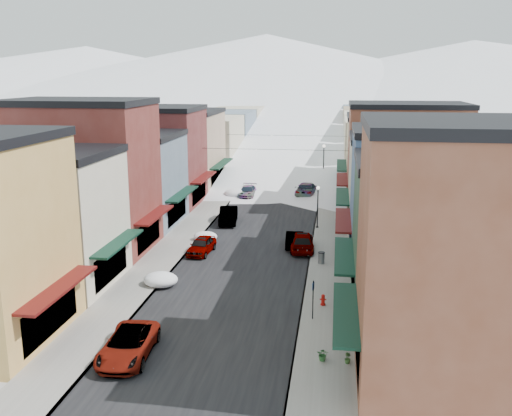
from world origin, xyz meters
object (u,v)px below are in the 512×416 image
(trash_can, at_px, (321,258))
(car_dark_hatch, at_px, (228,215))
(fire_hydrant, at_px, (323,300))
(car_white_suv, at_px, (128,345))
(car_green_sedan, at_px, (295,239))
(streetlamp_near, at_px, (318,201))
(car_silver_sedan, at_px, (202,245))

(trash_can, bearing_deg, car_dark_hatch, 129.49)
(trash_can, bearing_deg, fire_hydrant, -87.48)
(car_white_suv, distance_m, fire_hydrant, 12.72)
(fire_hydrant, height_order, trash_can, trash_can)
(car_dark_hatch, distance_m, fire_hydrant, 22.04)
(car_green_sedan, bearing_deg, streetlamp_near, -108.49)
(car_silver_sedan, xyz_separation_m, car_dark_hatch, (0.34, 9.93, 0.10))
(car_green_sedan, bearing_deg, fire_hydrant, 99.84)
(car_green_sedan, xyz_separation_m, fire_hydrant, (2.78, -12.84, -0.20))
(fire_hydrant, height_order, streetlamp_near, streetlamp_near)
(car_silver_sedan, height_order, car_dark_hatch, car_dark_hatch)
(car_white_suv, distance_m, car_dark_hatch, 27.73)
(car_white_suv, relative_size, trash_can, 5.68)
(car_silver_sedan, relative_size, car_green_sedan, 0.98)
(trash_can, xyz_separation_m, streetlamp_near, (-0.70, 10.61, 2.07))
(car_silver_sedan, bearing_deg, fire_hydrant, -38.71)
(trash_can, bearing_deg, car_silver_sedan, 170.74)
(car_white_suv, height_order, trash_can, car_white_suv)
(car_silver_sedan, distance_m, car_green_sedan, 8.04)
(car_dark_hatch, xyz_separation_m, trash_can, (9.50, -11.53, -0.17))
(car_silver_sedan, xyz_separation_m, car_green_sedan, (7.43, 3.07, -0.01))
(car_dark_hatch, height_order, car_green_sedan, car_dark_hatch)
(car_dark_hatch, height_order, streetlamp_near, streetlamp_near)
(car_white_suv, relative_size, car_green_sedan, 1.25)
(car_silver_sedan, bearing_deg, streetlamp_near, 49.61)
(car_silver_sedan, xyz_separation_m, trash_can, (9.84, -1.60, -0.08))
(car_white_suv, xyz_separation_m, fire_hydrant, (9.86, 8.02, -0.24))
(car_white_suv, bearing_deg, car_green_sedan, 67.66)
(car_green_sedan, xyz_separation_m, streetlamp_near, (1.72, 5.93, 2.00))
(car_white_suv, xyz_separation_m, streetlamp_near, (8.80, 26.80, 1.97))
(car_silver_sedan, bearing_deg, car_white_suv, -83.84)
(car_green_sedan, height_order, fire_hydrant, car_green_sedan)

